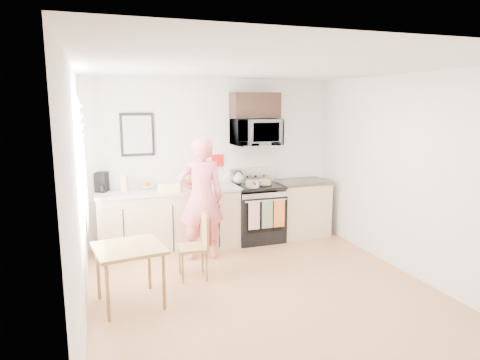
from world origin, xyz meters
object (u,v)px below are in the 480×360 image
object	(u,v)px
microwave	(256,132)
person	(201,198)
cake	(265,183)
range	(258,214)
chair	(202,237)
dining_table	(129,253)

from	to	relation	value
microwave	person	distance (m)	1.51
person	cake	distance (m)	1.24
range	cake	world-z (taller)	range
chair	cake	world-z (taller)	cake
chair	cake	size ratio (longest dim) A/B	3.34
person	chair	xyz separation A→B (m)	(-0.16, -0.66, -0.35)
range	cake	xyz separation A→B (m)	(0.09, -0.07, 0.53)
range	cake	size ratio (longest dim) A/B	4.61
dining_table	chair	bearing A→B (deg)	26.72
microwave	chair	distance (m)	2.16
cake	dining_table	bearing A→B (deg)	-144.91
dining_table	cake	size ratio (longest dim) A/B	2.85
microwave	dining_table	xyz separation A→B (m)	(-2.16, -1.76, -1.17)
range	chair	distance (m)	1.71
person	cake	xyz separation A→B (m)	(1.15, 0.45, 0.08)
dining_table	chair	distance (m)	1.05
range	microwave	distance (m)	1.33
chair	person	bearing A→B (deg)	80.19
person	cake	world-z (taller)	person
person	dining_table	xyz separation A→B (m)	(-1.10, -1.13, -0.29)
range	microwave	xyz separation A→B (m)	(-0.00, 0.10, 1.32)
person	dining_table	distance (m)	1.60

